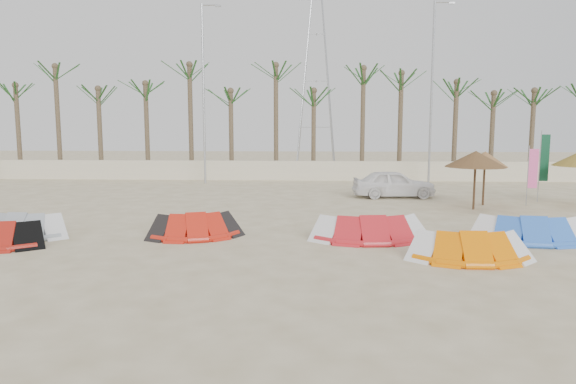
# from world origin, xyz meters

# --- Properties ---
(ground) EXTENTS (120.00, 120.00, 0.00)m
(ground) POSITION_xyz_m (0.00, 0.00, 0.00)
(ground) COLOR beige
(ground) RESTS_ON ground
(boundary_wall) EXTENTS (60.00, 0.30, 1.30)m
(boundary_wall) POSITION_xyz_m (0.00, 22.00, 0.65)
(boundary_wall) COLOR beige
(boundary_wall) RESTS_ON ground
(palm_line) EXTENTS (52.00, 4.00, 7.70)m
(palm_line) POSITION_xyz_m (0.67, 23.50, 6.44)
(palm_line) COLOR brown
(palm_line) RESTS_ON ground
(lamp_b) EXTENTS (1.25, 0.14, 11.00)m
(lamp_b) POSITION_xyz_m (-5.96, 20.00, 5.77)
(lamp_b) COLOR #A5A8AD
(lamp_b) RESTS_ON ground
(lamp_c) EXTENTS (1.25, 0.14, 11.00)m
(lamp_c) POSITION_xyz_m (8.04, 20.00, 5.77)
(lamp_c) COLOR #A5A8AD
(lamp_c) RESTS_ON ground
(pylon) EXTENTS (3.00, 3.00, 14.00)m
(pylon) POSITION_xyz_m (1.00, 28.00, 0.00)
(pylon) COLOR #A5A8AD
(pylon) RESTS_ON ground
(kite_grey) EXTENTS (2.98, 1.56, 0.90)m
(kite_grey) POSITION_xyz_m (-8.62, 4.14, 0.42)
(kite_grey) COLOR #949CA2
(kite_grey) RESTS_ON ground
(kite_red_mid) EXTENTS (3.35, 2.29, 0.90)m
(kite_red_mid) POSITION_xyz_m (-2.92, 4.49, 0.42)
(kite_red_mid) COLOR red
(kite_red_mid) RESTS_ON ground
(kite_red_right) EXTENTS (3.82, 1.88, 0.90)m
(kite_red_right) POSITION_xyz_m (2.74, 4.44, 0.42)
(kite_red_right) COLOR red
(kite_red_right) RESTS_ON ground
(kite_orange) EXTENTS (3.28, 1.56, 0.90)m
(kite_orange) POSITION_xyz_m (5.18, 2.05, 0.42)
(kite_orange) COLOR #FF7801
(kite_orange) RESTS_ON ground
(kite_blue) EXTENTS (3.66, 1.93, 0.90)m
(kite_blue) POSITION_xyz_m (7.76, 4.50, 0.42)
(kite_blue) COLOR blue
(kite_blue) RESTS_ON ground
(parasol_left) EXTENTS (2.02, 2.02, 2.48)m
(parasol_left) POSITION_xyz_m (8.70, 11.75, 2.12)
(parasol_left) COLOR #4C331E
(parasol_left) RESTS_ON ground
(parasol_mid) EXTENTS (2.60, 2.60, 2.56)m
(parasol_mid) POSITION_xyz_m (7.89, 10.49, 2.21)
(parasol_mid) COLOR #4C331E
(parasol_mid) RESTS_ON ground
(flag_pink) EXTENTS (0.45, 0.04, 2.74)m
(flag_pink) POSITION_xyz_m (10.81, 11.73, 1.63)
(flag_pink) COLOR #A5A8AD
(flag_pink) RESTS_ON ground
(flag_green) EXTENTS (0.45, 0.04, 3.41)m
(flag_green) POSITION_xyz_m (11.82, 12.92, 2.02)
(flag_green) COLOR #A5A8AD
(flag_green) RESTS_ON ground
(car) EXTENTS (4.25, 2.00, 1.41)m
(car) POSITION_xyz_m (4.97, 14.10, 0.70)
(car) COLOR white
(car) RESTS_ON ground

